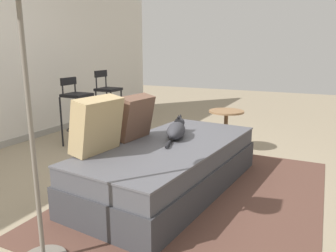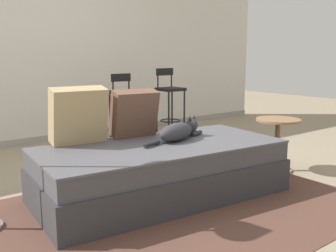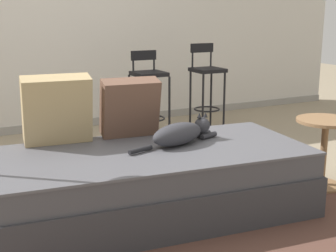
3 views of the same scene
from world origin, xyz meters
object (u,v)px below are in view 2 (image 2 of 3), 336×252
couch (161,170)px  side_table (277,137)px  throw_pillow_middle (134,113)px  cat (178,131)px  bar_stool_near_window (126,104)px  bar_stool_by_doorway (170,98)px  throw_pillow_corner (78,115)px

couch → side_table: size_ratio=3.95×
throw_pillow_middle → cat: throw_pillow_middle is taller
bar_stool_near_window → throw_pillow_middle: bearing=-119.3°
throw_pillow_middle → bar_stool_by_doorway: bar_stool_by_doorway is taller
throw_pillow_corner → side_table: 1.99m
throw_pillow_middle → bar_stool_near_window: bar_stool_near_window is taller
bar_stool_near_window → throw_pillow_corner: bearing=-133.8°
couch → throw_pillow_middle: (-0.01, 0.38, 0.43)m
cat → bar_stool_by_doorway: bar_stool_by_doorway is taller
cat → bar_stool_near_window: (0.55, 1.73, 0.02)m
couch → bar_stool_near_window: 1.96m
throw_pillow_middle → bar_stool_near_window: size_ratio=0.46×
throw_pillow_middle → bar_stool_by_doorway: (1.50, 1.39, -0.09)m
bar_stool_near_window → couch: bearing=-113.5°
throw_pillow_corner → side_table: size_ratio=0.88×
throw_pillow_corner → throw_pillow_middle: size_ratio=1.11×
throw_pillow_corner → side_table: bearing=-16.8°
throw_pillow_corner → bar_stool_by_doorway: bar_stool_by_doorway is taller
throw_pillow_corner → throw_pillow_middle: bearing=-5.8°
side_table → bar_stool_by_doorway: bearing=86.3°
bar_stool_near_window → side_table: (0.59, -1.91, -0.19)m
cat → bar_stool_near_window: 1.82m
throw_pillow_corner → cat: throw_pillow_corner is taller
throw_pillow_middle → side_table: (1.37, -0.52, -0.31)m
throw_pillow_corner → bar_stool_near_window: 1.86m
throw_pillow_middle → cat: 0.43m
bar_stool_near_window → side_table: 2.01m
bar_stool_by_doorway → throw_pillow_middle: bearing=-137.0°
couch → bar_stool_near_window: size_ratio=2.29×
bar_stool_by_doorway → side_table: 1.93m
throw_pillow_corner → throw_pillow_middle: (0.51, -0.05, -0.02)m
throw_pillow_corner → cat: bearing=-28.0°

